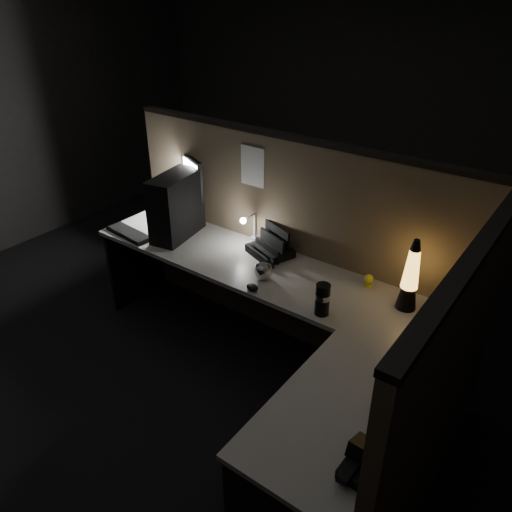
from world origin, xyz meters
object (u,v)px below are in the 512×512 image
Objects in this scene: pc_tower at (176,206)px; monitor at (190,182)px; keyboard at (129,234)px; desk_phone at (372,466)px; lava_lamp at (410,280)px.

pc_tower is 0.31m from monitor.
monitor reaches higher than pc_tower.
keyboard is (-0.18, -0.49, -0.30)m from monitor.
monitor reaches higher than desk_phone.
monitor is at bearing 75.28° from keyboard.
desk_phone is (0.31, -1.14, -0.14)m from lava_lamp.
desk_phone is at bearing -74.54° from lava_lamp.
lava_lamp is at bearing 19.21° from monitor.
lava_lamp is at bearing -6.39° from pc_tower.
desk_phone is (2.01, -1.02, -0.19)m from pc_tower.
pc_tower is at bearing -43.35° from monitor.
lava_lamp is at bearing 107.24° from desk_phone.
monitor is at bearing 102.03° from pc_tower.
monitor is 0.60m from keyboard.
keyboard is 2.44m from desk_phone.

